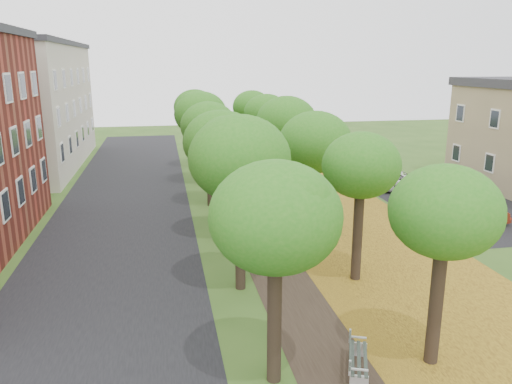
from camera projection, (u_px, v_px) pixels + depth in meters
name	position (u px, v px, depth m)	size (l,w,h in m)	color
ground	(348.00, 371.00, 14.44)	(120.00, 120.00, 0.00)	#2D4C19
street_asphalt	(120.00, 225.00, 27.36)	(8.00, 70.00, 0.01)	black
footpath	(254.00, 218.00, 28.71)	(3.20, 70.00, 0.01)	black
leaf_verge	(337.00, 213.00, 29.60)	(7.50, 70.00, 0.01)	#B18820
parking_lot	(457.00, 201.00, 32.08)	(9.00, 16.00, 0.01)	black
tree_row_west	(214.00, 134.00, 27.09)	(3.47, 33.47, 6.40)	black
tree_row_east	(299.00, 132.00, 27.95)	(3.47, 33.47, 6.40)	black
building_cream	(14.00, 105.00, 41.46)	(10.30, 20.30, 10.40)	beige
bench	(357.00, 358.00, 14.28)	(1.14, 1.88, 0.86)	#29332C
car_silver	(462.00, 214.00, 27.29)	(1.47, 3.65, 1.24)	#BAB9BF
car_red	(470.00, 212.00, 27.45)	(1.44, 4.12, 1.36)	maroon
car_grey	(429.00, 194.00, 31.52)	(1.76, 4.33, 1.26)	#333237
car_white	(398.00, 181.00, 34.57)	(2.32, 5.04, 1.40)	white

